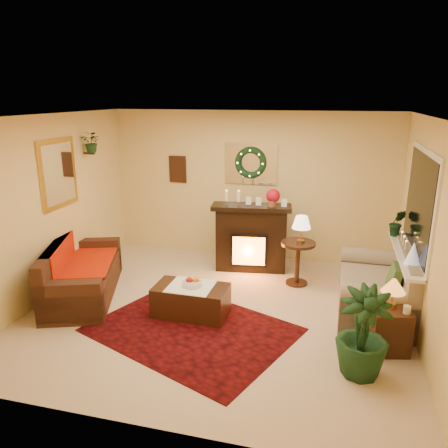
% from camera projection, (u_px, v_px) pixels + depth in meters
% --- Properties ---
extents(floor, '(5.00, 5.00, 0.00)m').
position_uv_depth(floor, '(218.00, 311.00, 5.98)').
color(floor, beige).
rests_on(floor, ground).
extents(ceiling, '(5.00, 5.00, 0.00)m').
position_uv_depth(ceiling, '(217.00, 116.00, 5.24)').
color(ceiling, white).
rests_on(ceiling, ground).
extents(wall_back, '(5.00, 5.00, 0.00)m').
position_uv_depth(wall_back, '(251.00, 186.00, 7.70)').
color(wall_back, '#EFD88C').
rests_on(wall_back, ground).
extents(wall_front, '(5.00, 5.00, 0.00)m').
position_uv_depth(wall_front, '(144.00, 295.00, 3.52)').
color(wall_front, '#EFD88C').
rests_on(wall_front, ground).
extents(wall_left, '(4.50, 4.50, 0.00)m').
position_uv_depth(wall_left, '(48.00, 208.00, 6.20)').
color(wall_left, '#EFD88C').
rests_on(wall_left, ground).
extents(wall_right, '(4.50, 4.50, 0.00)m').
position_uv_depth(wall_right, '(427.00, 235.00, 5.01)').
color(wall_right, '#EFD88C').
rests_on(wall_right, ground).
extents(area_rug, '(2.85, 2.52, 0.01)m').
position_uv_depth(area_rug, '(192.00, 330.00, 5.50)').
color(area_rug, '#5F1C0B').
rests_on(area_rug, floor).
extents(sofa, '(1.43, 2.07, 0.81)m').
position_uv_depth(sofa, '(83.00, 268.00, 6.36)').
color(sofa, brown).
rests_on(sofa, floor).
extents(red_throw, '(0.76, 1.23, 0.02)m').
position_uv_depth(red_throw, '(86.00, 262.00, 6.49)').
color(red_throw, red).
rests_on(red_throw, sofa).
extents(fireplace, '(1.19, 0.52, 1.05)m').
position_uv_depth(fireplace, '(251.00, 238.00, 7.28)').
color(fireplace, black).
rests_on(fireplace, floor).
extents(poinsettia, '(0.22, 0.22, 0.22)m').
position_uv_depth(poinsettia, '(273.00, 196.00, 6.97)').
color(poinsettia, '#B10B1E').
rests_on(poinsettia, fireplace).
extents(mantel_candle_a, '(0.06, 0.06, 0.17)m').
position_uv_depth(mantel_candle_a, '(227.00, 196.00, 7.13)').
color(mantel_candle_a, silver).
rests_on(mantel_candle_a, fireplace).
extents(mantel_candle_b, '(0.06, 0.06, 0.18)m').
position_uv_depth(mantel_candle_b, '(239.00, 196.00, 7.10)').
color(mantel_candle_b, white).
rests_on(mantel_candle_b, fireplace).
extents(mantel_mirror, '(0.92, 0.02, 0.72)m').
position_uv_depth(mantel_mirror, '(251.00, 164.00, 7.56)').
color(mantel_mirror, white).
rests_on(mantel_mirror, wall_back).
extents(wreath, '(0.55, 0.11, 0.55)m').
position_uv_depth(wreath, '(250.00, 163.00, 7.52)').
color(wreath, '#194719').
rests_on(wreath, wall_back).
extents(wall_art, '(0.32, 0.03, 0.48)m').
position_uv_depth(wall_art, '(178.00, 169.00, 7.93)').
color(wall_art, '#381E11').
rests_on(wall_art, wall_back).
extents(gold_mirror, '(0.03, 0.84, 1.00)m').
position_uv_depth(gold_mirror, '(58.00, 173.00, 6.35)').
color(gold_mirror, gold).
rests_on(gold_mirror, wall_left).
extents(hanging_plant, '(0.33, 0.28, 0.36)m').
position_uv_depth(hanging_plant, '(93.00, 152.00, 6.95)').
color(hanging_plant, '#194719').
rests_on(hanging_plant, wall_left).
extents(loveseat, '(0.94, 1.59, 0.92)m').
position_uv_depth(loveseat, '(376.00, 283.00, 5.86)').
color(loveseat, gray).
rests_on(loveseat, floor).
extents(window_frame, '(0.03, 1.86, 1.36)m').
position_uv_depth(window_frame, '(420.00, 203.00, 5.45)').
color(window_frame, white).
rests_on(window_frame, wall_right).
extents(window_glass, '(0.02, 1.70, 1.22)m').
position_uv_depth(window_glass, '(419.00, 203.00, 5.46)').
color(window_glass, black).
rests_on(window_glass, wall_right).
extents(window_sill, '(0.22, 1.86, 0.04)m').
position_uv_depth(window_sill, '(405.00, 253.00, 5.67)').
color(window_sill, white).
rests_on(window_sill, wall_right).
extents(mini_tree, '(0.18, 0.18, 0.28)m').
position_uv_depth(mini_tree, '(413.00, 253.00, 5.19)').
color(mini_tree, silver).
rests_on(mini_tree, window_sill).
extents(sill_plant, '(0.28, 0.23, 0.51)m').
position_uv_depth(sill_plant, '(397.00, 223.00, 6.25)').
color(sill_plant, '#1C4616').
rests_on(sill_plant, window_sill).
extents(side_table_round, '(0.68, 0.68, 0.69)m').
position_uv_depth(side_table_round, '(297.00, 264.00, 6.77)').
color(side_table_round, black).
rests_on(side_table_round, floor).
extents(lamp_cream, '(0.28, 0.28, 0.43)m').
position_uv_depth(lamp_cream, '(301.00, 231.00, 6.57)').
color(lamp_cream, beige).
rests_on(lamp_cream, side_table_round).
extents(end_table_square, '(0.51, 0.51, 0.53)m').
position_uv_depth(end_table_square, '(388.00, 328.00, 5.02)').
color(end_table_square, '#4D2917').
rests_on(end_table_square, floor).
extents(lamp_tiffany, '(0.27, 0.27, 0.40)m').
position_uv_depth(lamp_tiffany, '(393.00, 290.00, 4.90)').
color(lamp_tiffany, '#FFA923').
rests_on(lamp_tiffany, end_table_square).
extents(coffee_table, '(0.98, 0.55, 0.41)m').
position_uv_depth(coffee_table, '(191.00, 300.00, 5.84)').
color(coffee_table, '#33180D').
rests_on(coffee_table, floor).
extents(fruit_bowl, '(0.25, 0.25, 0.06)m').
position_uv_depth(fruit_bowl, '(192.00, 284.00, 5.78)').
color(fruit_bowl, silver).
rests_on(fruit_bowl, coffee_table).
extents(floor_palm, '(1.81, 1.81, 2.92)m').
position_uv_depth(floor_palm, '(363.00, 336.00, 4.52)').
color(floor_palm, '#23501C').
rests_on(floor_palm, floor).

